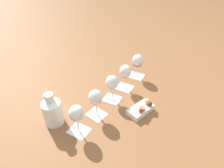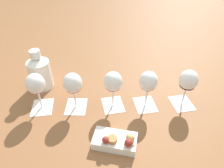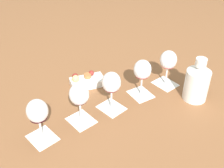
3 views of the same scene
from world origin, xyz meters
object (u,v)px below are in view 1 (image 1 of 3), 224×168
object	(u,v)px
wine_glass_2	(112,83)
snack_dish	(141,109)
wine_glass_0	(77,114)
wine_glass_4	(138,61)
wine_glass_3	(125,72)
wine_glass_1	(96,98)
ceramic_vase	(52,111)

from	to	relation	value
wine_glass_2	snack_dish	xyz separation A→B (m)	(-0.13, -0.17, -0.10)
wine_glass_0	wine_glass_4	xyz separation A→B (m)	(0.50, -0.39, 0.00)
wine_glass_3	wine_glass_0	bearing A→B (deg)	141.76
wine_glass_1	snack_dish	size ratio (longest dim) A/B	1.00
wine_glass_2	snack_dish	distance (m)	0.23
wine_glass_4	snack_dish	size ratio (longest dim) A/B	1.00
wine_glass_0	wine_glass_4	distance (m)	0.63
wine_glass_0	ceramic_vase	distance (m)	0.16
wine_glass_4	wine_glass_2	bearing A→B (deg)	141.51
wine_glass_2	wine_glass_4	xyz separation A→B (m)	(0.25, -0.20, 0.00)
wine_glass_1	wine_glass_4	xyz separation A→B (m)	(0.38, -0.29, 0.00)
wine_glass_1	ceramic_vase	bearing A→B (deg)	101.14
wine_glass_3	wine_glass_4	distance (m)	0.17
wine_glass_3	snack_dish	xyz separation A→B (m)	(-0.24, -0.07, -0.10)
wine_glass_1	wine_glass_2	xyz separation A→B (m)	(0.13, -0.10, -0.00)
wine_glass_3	ceramic_vase	size ratio (longest dim) A/B	0.87
wine_glass_4	ceramic_vase	bearing A→B (deg)	128.91
wine_glass_0	wine_glass_4	bearing A→B (deg)	-37.98
wine_glass_2	wine_glass_4	bearing A→B (deg)	-38.49
wine_glass_0	snack_dish	bearing A→B (deg)	-71.12
wine_glass_2	wine_glass_3	distance (m)	0.15
wine_glass_2	snack_dish	world-z (taller)	wine_glass_2
snack_dish	wine_glass_0	bearing A→B (deg)	108.88
wine_glass_3	ceramic_vase	world-z (taller)	ceramic_vase
wine_glass_0	snack_dish	world-z (taller)	wine_glass_0
wine_glass_0	wine_glass_3	xyz separation A→B (m)	(0.36, -0.29, -0.00)
wine_glass_1	wine_glass_2	bearing A→B (deg)	-36.20
wine_glass_1	snack_dish	xyz separation A→B (m)	(0.01, -0.26, -0.10)
wine_glass_0	wine_glass_1	size ratio (longest dim) A/B	1.00
wine_glass_1	wine_glass_4	world-z (taller)	same
wine_glass_0	ceramic_vase	xyz separation A→B (m)	(0.07, 0.14, -0.04)
wine_glass_3	wine_glass_4	bearing A→B (deg)	-37.26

